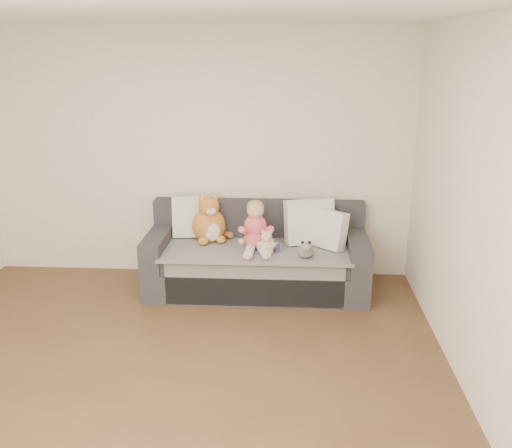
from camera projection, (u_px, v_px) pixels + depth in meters
The scene contains 10 objects.
room_shell at pixel (151, 209), 3.99m from camera, with size 5.00×5.00×5.00m.
sofa at pixel (257, 260), 5.81m from camera, with size 2.20×0.94×0.85m.
cushion_left at pixel (195, 216), 5.97m from camera, with size 0.49×0.27×0.44m.
cushion_right_back at pixel (309, 222), 5.76m from camera, with size 0.53×0.35×0.47m.
cushion_right_front at pixel (327, 229), 5.64m from camera, with size 0.43×0.41×0.39m.
toddler at pixel (256, 229), 5.58m from camera, with size 0.35×0.50×0.50m.
plush_cat at pixel (209, 223), 5.82m from camera, with size 0.42×0.42×0.53m.
teddy_bear at pixel (266, 244), 5.49m from camera, with size 0.19×0.14×0.24m.
plush_cow at pixel (306, 250), 5.38m from camera, with size 0.16×0.24×0.19m.
sippy_cup at pixel (277, 246), 5.55m from camera, with size 0.10×0.08×0.11m.
Camera 1 is at (0.96, -3.37, 2.38)m, focal length 40.00 mm.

